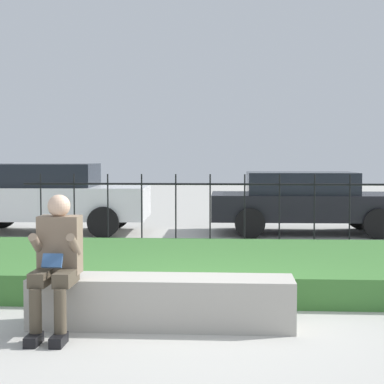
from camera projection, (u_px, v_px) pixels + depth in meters
name	position (u px, v px, depth m)	size (l,w,h in m)	color
ground_plane	(195.00, 327.00, 6.14)	(60.00, 60.00, 0.00)	#B2AFA8
stone_bench	(162.00, 304.00, 6.14)	(2.52, 0.53, 0.48)	#ADA89E
person_seated_reader	(57.00, 258.00, 5.88)	(0.42, 0.73, 1.28)	black
grass_berm	(205.00, 267.00, 8.44)	(8.11, 3.24, 0.34)	#3D7533
iron_fence	(210.00, 214.00, 10.32)	(6.11, 0.03, 1.34)	black
car_parked_center	(306.00, 201.00, 13.45)	(4.07, 1.90, 1.29)	black
car_parked_left	(47.00, 196.00, 13.56)	(4.22, 2.04, 1.46)	silver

